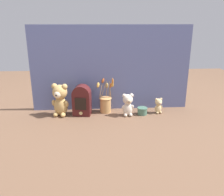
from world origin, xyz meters
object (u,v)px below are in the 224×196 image
flower_vase (106,102)px  decorative_tin_tall (142,111)px  teddy_bear_medium (128,104)px  vintage_radio (82,100)px  teddy_bear_small (158,105)px  teddy_bear_large (60,99)px

flower_vase → decorative_tin_tall: 0.33m
teddy_bear_medium → flower_vase: 0.21m
teddy_bear_medium → vintage_radio: 0.40m
teddy_bear_small → flower_vase: bearing=173.0°
vintage_radio → decorative_tin_tall: vintage_radio is taller
teddy_bear_medium → vintage_radio: size_ratio=0.75×
teddy_bear_medium → vintage_radio: vintage_radio is taller
teddy_bear_large → teddy_bear_medium: (0.58, -0.04, -0.04)m
vintage_radio → teddy_bear_large: bearing=-178.7°
flower_vase → vintage_radio: (-0.21, -0.05, 0.05)m
flower_vase → decorative_tin_tall: size_ratio=3.68×
flower_vase → teddy_bear_small: bearing=-7.0°
teddy_bear_small → flower_vase: 0.47m
teddy_bear_large → decorative_tin_tall: size_ratio=3.25×
decorative_tin_tall → flower_vase: bearing=166.4°
vintage_radio → teddy_bear_medium: bearing=-6.8°
teddy_bear_large → flower_vase: bearing=8.1°
teddy_bear_large → vintage_radio: (0.18, 0.00, -0.01)m
teddy_bear_medium → teddy_bear_small: (0.28, 0.04, -0.03)m
teddy_bear_medium → decorative_tin_tall: 0.15m
teddy_bear_medium → teddy_bear_large: bearing=175.8°
flower_vase → vintage_radio: flower_vase is taller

